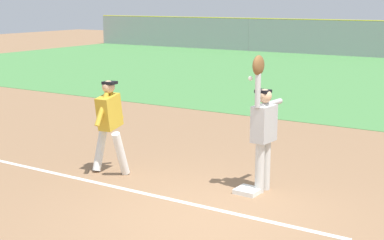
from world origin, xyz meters
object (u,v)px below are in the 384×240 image
object	(u,v)px
first_base	(248,191)
parked_car_silver	(335,39)
fielder	(263,125)
baseball	(250,78)
runner	(109,120)

from	to	relation	value
first_base	parked_car_silver	xyz separation A→B (m)	(-7.56, 27.61, 0.63)
fielder	baseball	distance (m)	0.80
first_base	runner	world-z (taller)	runner
first_base	baseball	distance (m)	1.86
baseball	runner	bearing A→B (deg)	-170.21
first_base	baseball	size ratio (longest dim) A/B	5.14
parked_car_silver	fielder	bearing A→B (deg)	-72.04
first_base	parked_car_silver	bearing A→B (deg)	105.32
runner	baseball	world-z (taller)	baseball
first_base	fielder	bearing A→B (deg)	56.33
first_base	baseball	world-z (taller)	baseball
fielder	baseball	xyz separation A→B (m)	(-0.19, -0.11, 0.77)
baseball	fielder	bearing A→B (deg)	30.49
first_base	baseball	bearing A→B (deg)	116.16
baseball	parked_car_silver	world-z (taller)	baseball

